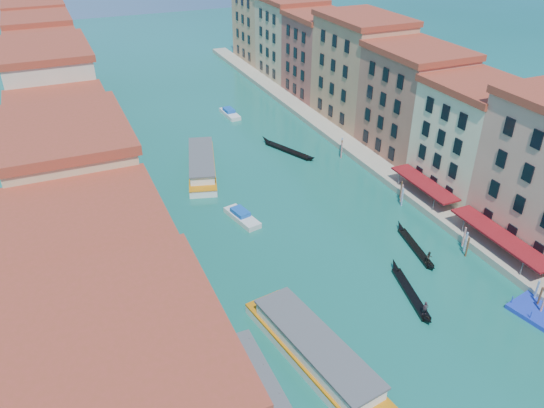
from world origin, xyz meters
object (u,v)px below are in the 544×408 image
Objects in this scene: vaporetto_far at (202,164)px; blue_dock at (543,315)px; vaporetto_near at (315,352)px; gondola_fore at (411,292)px; gondola_right at (416,247)px.

blue_dock is (23.99, -49.41, -0.99)m from vaporetto_far.
vaporetto_far reaches higher than blue_dock.
vaporetto_near is at bearing -77.06° from vaporetto_far.
blue_dock is at bearing -18.28° from vaporetto_near.
vaporetto_near is 45.21m from vaporetto_far.
vaporetto_far is 42.53m from gondola_fore.
vaporetto_near is 1.06× the size of vaporetto_far.
gondola_fore reaches higher than gondola_right.
vaporetto_far is 2.68× the size of blue_dock.
blue_dock is (5.04, -16.06, -0.17)m from gondola_right.
gondola_right is (18.95, -33.34, -0.83)m from vaporetto_far.
vaporetto_far is (2.10, 45.16, -0.07)m from vaporetto_near.
vaporetto_far is 54.93m from blue_dock.
gondola_right reaches higher than blue_dock.
vaporetto_near is at bearing -139.51° from gondola_right.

